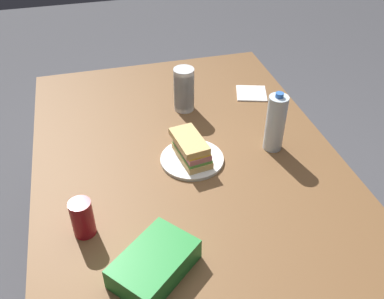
{
  "coord_description": "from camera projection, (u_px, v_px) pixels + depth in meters",
  "views": [
    {
      "loc": [
        -1.13,
        0.29,
        1.74
      ],
      "look_at": [
        0.01,
        -0.01,
        0.8
      ],
      "focal_mm": 40.08,
      "sensor_mm": 36.0,
      "label": 1
    }
  ],
  "objects": [
    {
      "name": "sandwich",
      "position": [
        191.0,
        148.0,
        1.51
      ],
      "size": [
        0.19,
        0.12,
        0.08
      ],
      "color": "#DBB26B",
      "rests_on": "paper_plate"
    },
    {
      "name": "chip_bag",
      "position": [
        154.0,
        264.0,
        1.14
      ],
      "size": [
        0.26,
        0.27,
        0.07
      ],
      "primitive_type": "cube",
      "rotation": [
        0.0,
        0.0,
        2.27
      ],
      "color": "#268C38",
      "rests_on": "dining_table"
    },
    {
      "name": "water_bottle_tall",
      "position": [
        275.0,
        123.0,
        1.53
      ],
      "size": [
        0.07,
        0.07,
        0.23
      ],
      "color": "silver",
      "rests_on": "dining_table"
    },
    {
      "name": "plastic_cup_stack",
      "position": [
        184.0,
        89.0,
        1.75
      ],
      "size": [
        0.08,
        0.08,
        0.18
      ],
      "color": "silver",
      "rests_on": "dining_table"
    },
    {
      "name": "soda_can_red",
      "position": [
        82.0,
        218.0,
        1.24
      ],
      "size": [
        0.07,
        0.07,
        0.12
      ],
      "primitive_type": "cylinder",
      "color": "maroon",
      "rests_on": "dining_table"
    },
    {
      "name": "ground_plane",
      "position": [
        190.0,
        287.0,
        1.99
      ],
      "size": [
        8.0,
        8.0,
        0.0
      ],
      "primitive_type": "plane",
      "color": "#4C4C51"
    },
    {
      "name": "paper_napkin",
      "position": [
        251.0,
        93.0,
        1.9
      ],
      "size": [
        0.16,
        0.16,
        0.01
      ],
      "primitive_type": "cube",
      "rotation": [
        0.0,
        0.0,
        2.85
      ],
      "color": "white",
      "rests_on": "dining_table"
    },
    {
      "name": "dining_table",
      "position": [
        189.0,
        181.0,
        1.58
      ],
      "size": [
        1.6,
        1.09,
        0.75
      ],
      "color": "brown",
      "rests_on": "ground_plane"
    },
    {
      "name": "paper_plate",
      "position": [
        192.0,
        159.0,
        1.54
      ],
      "size": [
        0.23,
        0.23,
        0.01
      ],
      "primitive_type": "cylinder",
      "color": "white",
      "rests_on": "dining_table"
    }
  ]
}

